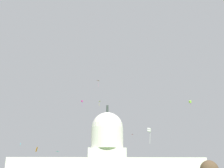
{
  "coord_description": "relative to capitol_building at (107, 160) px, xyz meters",
  "views": [
    {
      "loc": [
        -5.46,
        -28.2,
        2.49
      ],
      "look_at": [
        -3.19,
        69.25,
        37.29
      ],
      "focal_mm": 43.83,
      "sensor_mm": 36.0,
      "label": 1
    }
  ],
  "objects": [
    {
      "name": "kite_cyan_low",
      "position": [
        -34.59,
        -108.81,
        -2.17
      ],
      "size": [
        0.6,
        0.95,
        1.0
      ],
      "rotation": [
        0.0,
        0.0,
        1.28
      ],
      "color": "#33BCDB"
    },
    {
      "name": "kite_magenta_high",
      "position": [
        -15.19,
        -64.61,
        28.09
      ],
      "size": [
        1.07,
        1.07,
        3.91
      ],
      "rotation": [
        0.0,
        0.0,
        2.24
      ],
      "color": "#D1339E"
    },
    {
      "name": "kite_yellow_high",
      "position": [
        -5.07,
        -75.39,
        24.67
      ],
      "size": [
        1.44,
        1.83,
        2.53
      ],
      "rotation": [
        0.0,
        0.0,
        5.21
      ],
      "color": "yellow"
    },
    {
      "name": "capitol_building",
      "position": [
        0.0,
        0.0,
        0.0
      ],
      "size": [
        148.38,
        25.38,
        61.43
      ],
      "color": "silver",
      "rests_on": "ground_plane"
    },
    {
      "name": "kite_white_low",
      "position": [
        10.37,
        -145.43,
        -2.94
      ],
      "size": [
        1.15,
        1.1,
        4.23
      ],
      "rotation": [
        0.0,
        0.0,
        1.24
      ],
      "color": "white"
    },
    {
      "name": "kite_orange_low",
      "position": [
        -21.08,
        -137.29,
        -7.18
      ],
      "size": [
        0.48,
        0.74,
        1.37
      ],
      "rotation": [
        0.0,
        0.0,
        0.64
      ],
      "color": "orange"
    },
    {
      "name": "kite_turquoise_low",
      "position": [
        -18.55,
        -112.72,
        -5.83
      ],
      "size": [
        1.32,
        1.63,
        0.28
      ],
      "rotation": [
        0.0,
        0.0,
        1.23
      ],
      "color": "teal"
    },
    {
      "name": "kite_violet_high",
      "position": [
        -9.35,
        -27.48,
        25.02
      ],
      "size": [
        1.3,
        0.9,
        4.33
      ],
      "rotation": [
        0.0,
        0.0,
        3.2
      ],
      "color": "purple"
    },
    {
      "name": "kite_pink_high",
      "position": [
        -3.97,
        -115.93,
        21.46
      ],
      "size": [
        1.4,
        1.44,
        2.23
      ],
      "rotation": [
        0.0,
        0.0,
        0.87
      ],
      "color": "pink"
    },
    {
      "name": "kite_lime_high",
      "position": [
        41.81,
        -84.48,
        22.47
      ],
      "size": [
        1.06,
        1.08,
        2.41
      ],
      "rotation": [
        0.0,
        0.0,
        3.06
      ],
      "color": "#8CD133"
    },
    {
      "name": "kite_red_mid",
      "position": [
        14.77,
        -50.86,
        11.06
      ],
      "size": [
        1.29,
        1.24,
        0.26
      ],
      "rotation": [
        0.0,
        0.0,
        5.56
      ],
      "color": "red"
    }
  ]
}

